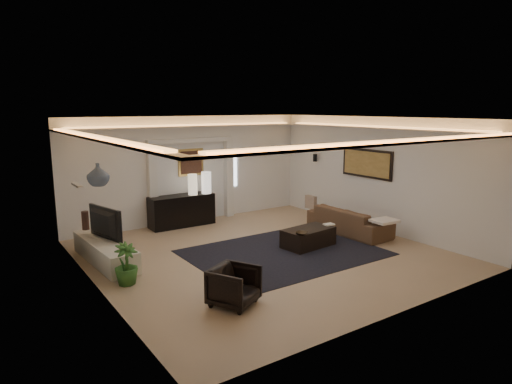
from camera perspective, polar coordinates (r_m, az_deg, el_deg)
floor at (r=9.80m, az=1.02°, el=-7.87°), size 7.00×7.00×0.00m
ceiling at (r=9.29m, az=1.08°, el=9.34°), size 7.00×7.00×0.00m
wall_back at (r=12.42m, az=-8.34°, el=2.87°), size 7.00×0.00×7.00m
wall_front at (r=6.95m, az=18.01°, el=-3.77°), size 7.00×0.00×7.00m
wall_left at (r=7.98m, az=-19.93°, el=-2.05°), size 0.00×7.00×7.00m
wall_right at (r=11.79m, az=15.08°, el=2.19°), size 0.00×7.00×7.00m
cove_soffit at (r=9.30m, az=1.07°, el=7.61°), size 7.00×7.00×0.04m
daylight_slit at (r=13.06m, az=-2.95°, el=2.91°), size 0.25×0.03×1.00m
area_rug at (r=9.87m, az=3.61°, el=-7.71°), size 4.00×3.00×0.01m
pilaster_left at (r=11.93m, az=-13.04°, el=0.69°), size 0.22×0.20×2.20m
pilaster_right at (r=12.93m, az=-3.52°, el=1.71°), size 0.22×0.20×2.20m
alcove_header at (r=12.25m, az=-8.23°, el=6.53°), size 2.52×0.20×0.12m
painting_frame at (r=12.37m, az=-8.30°, el=3.78°), size 0.74×0.04×0.74m
painting_canvas at (r=12.35m, az=-8.25°, el=3.77°), size 0.62×0.02×0.62m
art_panel_frame at (r=11.93m, az=13.95°, el=3.56°), size 0.04×1.64×0.74m
art_panel_gold at (r=11.91m, az=13.87°, el=3.55°), size 0.02×1.50×0.62m
wall_sconce at (r=13.20m, az=7.53°, el=4.36°), size 0.12×0.12×0.22m
wall_niche at (r=9.30m, az=-21.83°, el=0.82°), size 0.10×0.55×0.04m
console at (r=12.10m, az=-9.44°, el=-2.43°), size 1.74×0.55×0.87m
lamp_left at (r=12.00m, az=-8.08°, el=0.87°), size 0.32×0.32×0.55m
lamp_right at (r=12.15m, az=-6.35°, el=1.03°), size 0.29×0.29×0.58m
media_ledge at (r=9.74m, az=-18.70°, el=-7.19°), size 0.71×2.36×0.44m
tv at (r=9.74m, az=-19.25°, el=-3.80°), size 1.16×0.43×0.66m
figurine at (r=10.67m, az=-20.93°, el=-3.47°), size 0.18×0.18×0.42m
ginger_jar at (r=8.91m, az=-19.49°, el=2.10°), size 0.52×0.52×0.43m
plant at (r=8.40m, az=-16.24°, el=-8.82°), size 0.52×0.52×0.76m
sofa at (r=11.53m, az=11.77°, el=-3.58°), size 2.22×0.93×0.64m
throw_blanket at (r=10.75m, az=16.07°, el=-3.55°), size 0.61×0.51×0.06m
throw_pillow at (r=12.43m, az=7.00°, el=-1.30°), size 0.12×0.36×0.36m
coffee_table at (r=10.29m, az=6.67°, el=-5.83°), size 1.26×0.78×0.44m
bowl at (r=9.70m, az=5.87°, el=-5.38°), size 0.36×0.36×0.07m
magazine at (r=10.60m, az=9.28°, el=-4.18°), size 0.25×0.19×0.03m
armchair at (r=7.31m, az=-2.80°, el=-11.89°), size 0.93×0.94×0.64m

